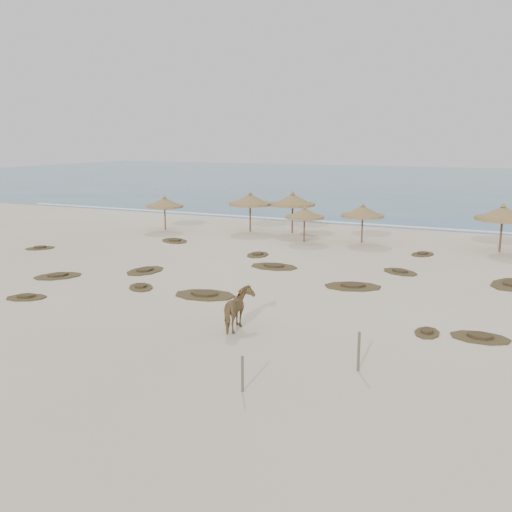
# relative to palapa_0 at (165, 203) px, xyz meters

# --- Properties ---
(ground) EXTENTS (160.00, 160.00, 0.00)m
(ground) POSITION_rel_palapa_0_xyz_m (12.82, -16.74, -2.04)
(ground) COLOR beige
(ground) RESTS_ON ground
(ocean) EXTENTS (200.00, 100.00, 0.01)m
(ocean) POSITION_rel_palapa_0_xyz_m (12.82, 58.26, -2.04)
(ocean) COLOR #285C7A
(ocean) RESTS_ON ground
(foam_line) EXTENTS (70.00, 0.60, 0.01)m
(foam_line) POSITION_rel_palapa_0_xyz_m (12.82, 9.26, -2.04)
(foam_line) COLOR white
(foam_line) RESTS_ON ground
(palapa_0) EXTENTS (3.49, 3.49, 2.63)m
(palapa_0) POSITION_rel_palapa_0_xyz_m (0.00, 0.00, 0.00)
(palapa_0) COLOR brown
(palapa_0) RESTS_ON ground
(palapa_1) EXTENTS (3.44, 3.44, 2.99)m
(palapa_1) POSITION_rel_palapa_0_xyz_m (6.06, 2.11, 0.27)
(palapa_1) COLOR brown
(palapa_1) RESTS_ON ground
(palapa_2) EXTENTS (3.87, 3.87, 3.06)m
(palapa_2) POSITION_rel_palapa_0_xyz_m (9.12, 2.82, 0.33)
(palapa_2) COLOR brown
(palapa_2) RESTS_ON ground
(palapa_3) EXTENTS (3.19, 3.19, 2.42)m
(palapa_3) POSITION_rel_palapa_0_xyz_m (11.16, -0.24, -0.16)
(palapa_3) COLOR brown
(palapa_3) RESTS_ON ground
(palapa_4) EXTENTS (3.51, 3.51, 2.64)m
(palapa_4) POSITION_rel_palapa_0_xyz_m (14.75, 0.98, 0.01)
(palapa_4) COLOR brown
(palapa_4) RESTS_ON ground
(palapa_5) EXTENTS (3.40, 3.40, 3.00)m
(palapa_5) POSITION_rel_palapa_0_xyz_m (23.14, 1.41, 0.28)
(palapa_5) COLOR brown
(palapa_5) RESTS_ON ground
(horse) EXTENTS (1.11, 1.90, 1.51)m
(horse) POSITION_rel_palapa_0_xyz_m (15.17, -18.06, -1.29)
(horse) COLOR olive
(horse) RESTS_ON ground
(fence_post_near) EXTENTS (0.10, 0.10, 1.02)m
(fence_post_near) POSITION_rel_palapa_0_xyz_m (17.55, -22.59, -1.53)
(fence_post_near) COLOR brown
(fence_post_near) RESTS_ON ground
(fence_post_far) EXTENTS (0.10, 0.10, 1.21)m
(fence_post_far) POSITION_rel_palapa_0_xyz_m (20.04, -19.88, -1.44)
(fence_post_far) COLOR brown
(fence_post_far) RESTS_ON ground
(scrub_0) EXTENTS (2.64, 2.72, 0.16)m
(scrub_0) POSITION_rel_palapa_0_xyz_m (3.40, -14.66, -1.99)
(scrub_0) COLOR #4E3F22
(scrub_0) RESTS_ON ground
(scrub_1) EXTENTS (1.70, 2.45, 0.16)m
(scrub_1) POSITION_rel_palapa_0_xyz_m (6.67, -11.88, -1.99)
(scrub_1) COLOR #4E3F22
(scrub_1) RESTS_ON ground
(scrub_2) EXTENTS (1.92, 1.93, 0.16)m
(scrub_2) POSITION_rel_palapa_0_xyz_m (8.46, -14.72, -1.99)
(scrub_2) COLOR #4E3F22
(scrub_2) RESTS_ON ground
(scrub_3) EXTENTS (2.62, 1.72, 0.16)m
(scrub_3) POSITION_rel_palapa_0_xyz_m (12.34, -8.16, -1.99)
(scrub_3) COLOR #4E3F22
(scrub_3) RESTS_ON ground
(scrub_4) EXTENTS (2.05, 1.37, 0.16)m
(scrub_4) POSITION_rel_palapa_0_xyz_m (23.14, -15.39, -1.99)
(scrub_4) COLOR #4E3F22
(scrub_4) RESTS_ON ground
(scrub_6) EXTENTS (2.82, 2.63, 0.16)m
(scrub_6) POSITION_rel_palapa_0_xyz_m (3.22, -3.74, -1.99)
(scrub_6) COLOR #4E3F22
(scrub_6) RESTS_ON ground
(scrub_7) EXTENTS (2.39, 2.16, 0.16)m
(scrub_7) POSITION_rel_palapa_0_xyz_m (18.72, -6.59, -1.99)
(scrub_7) COLOR #4E3F22
(scrub_7) RESTS_ON ground
(scrub_8) EXTENTS (2.00, 2.09, 0.16)m
(scrub_8) POSITION_rel_palapa_0_xyz_m (-2.98, -9.50, -1.99)
(scrub_8) COLOR #4E3F22
(scrub_8) RESTS_ON ground
(scrub_9) EXTENTS (3.01, 2.20, 0.16)m
(scrub_9) POSITION_rel_palapa_0_xyz_m (11.80, -14.63, -1.99)
(scrub_9) COLOR #4E3F22
(scrub_9) RESTS_ON ground
(scrub_10) EXTENTS (1.64, 2.05, 0.16)m
(scrub_10) POSITION_rel_palapa_0_xyz_m (19.04, -1.41, -1.99)
(scrub_10) COLOR #4E3F22
(scrub_10) RESTS_ON ground
(scrub_11) EXTENTS (2.04, 1.77, 0.16)m
(scrub_11) POSITION_rel_palapa_0_xyz_m (5.00, -18.21, -1.99)
(scrub_11) COLOR #4E3F22
(scrub_11) RESTS_ON ground
(scrub_12) EXTENTS (0.92, 1.36, 0.16)m
(scrub_12) POSITION_rel_palapa_0_xyz_m (21.40, -15.65, -1.99)
(scrub_12) COLOR #4E3F22
(scrub_12) RESTS_ON ground
(scrub_13) EXTENTS (1.47, 2.03, 0.16)m
(scrub_13) POSITION_rel_palapa_0_xyz_m (10.24, -5.66, -1.99)
(scrub_13) COLOR #4E3F22
(scrub_13) RESTS_ON ground
(scrub_14) EXTENTS (3.04, 2.44, 0.16)m
(scrub_14) POSITION_rel_palapa_0_xyz_m (17.29, -10.46, -1.99)
(scrub_14) COLOR #4E3F22
(scrub_14) RESTS_ON ground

